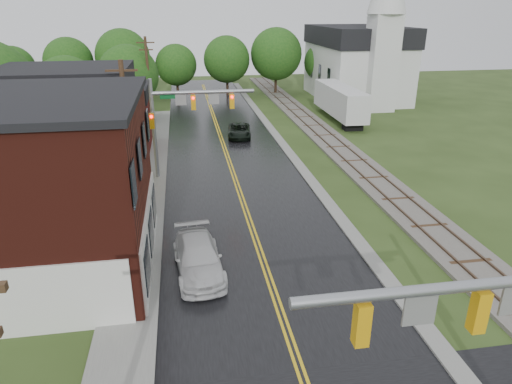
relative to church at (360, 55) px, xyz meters
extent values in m
cube|color=black|center=(-20.00, -23.74, -5.83)|extent=(10.00, 90.00, 0.02)
cube|color=gray|center=(-14.60, -18.74, -5.83)|extent=(0.80, 70.00, 0.12)
cube|color=gray|center=(-26.20, -28.74, -5.83)|extent=(2.40, 50.00, 0.12)
cube|color=silver|center=(-25.45, -38.74, -4.33)|extent=(0.10, 9.50, 3.00)
cube|color=tan|center=(-31.00, -27.74, -2.63)|extent=(8.00, 7.00, 6.40)
cube|color=#3F0F0C|center=(-30.00, -18.74, -3.63)|extent=(7.00, 6.00, 4.40)
cube|color=silver|center=(0.00, 1.26, -2.33)|extent=(10.00, 16.00, 7.00)
cube|color=black|center=(0.00, 1.26, 2.37)|extent=(10.40, 16.40, 2.40)
cube|color=silver|center=(0.00, -6.74, -0.33)|extent=(3.20, 3.20, 11.00)
cube|color=#59544C|center=(-10.00, -18.74, -5.73)|extent=(3.20, 80.00, 0.20)
cube|color=#4C3828|center=(-10.72, -18.74, -5.59)|extent=(0.10, 80.00, 0.12)
cube|color=#4C3828|center=(-9.28, -18.74, -5.59)|extent=(0.10, 80.00, 0.12)
cylinder|color=gray|center=(-18.00, -51.74, 0.37)|extent=(7.20, 0.26, 0.26)
cube|color=orange|center=(-17.28, -51.74, -0.33)|extent=(0.32, 0.30, 1.05)
cube|color=orange|center=(-20.02, -51.74, -0.33)|extent=(0.32, 0.30, 1.05)
cube|color=gray|center=(-18.72, -51.74, -0.13)|extent=(0.75, 0.06, 0.75)
cylinder|color=gray|center=(-25.60, -26.74, -2.23)|extent=(0.28, 0.28, 7.20)
cylinder|color=gray|center=(-22.00, -26.74, 0.37)|extent=(7.20, 0.26, 0.26)
cube|color=orange|center=(-22.72, -26.74, -0.33)|extent=(0.32, 0.30, 1.05)
cube|color=orange|center=(-19.98, -26.74, -0.33)|extent=(0.32, 0.30, 1.05)
cube|color=gray|center=(-23.58, -26.74, -0.13)|extent=(0.75, 0.06, 0.75)
cube|color=gray|center=(-21.28, -26.74, -0.13)|extent=(0.75, 0.06, 0.75)
cube|color=#0C5926|center=(-24.30, -26.74, 0.12)|extent=(1.40, 0.04, 0.30)
sphere|color=#FF0C0C|center=(-22.72, -26.92, 0.00)|extent=(0.20, 0.20, 0.20)
cylinder|color=#382616|center=(-26.80, -31.74, -1.33)|extent=(0.28, 0.28, 9.00)
cube|color=#382616|center=(-26.80, -31.74, 2.57)|extent=(1.80, 0.12, 0.12)
cube|color=#382616|center=(-26.80, -31.74, 1.87)|extent=(1.40, 0.12, 0.12)
cylinder|color=#382616|center=(-26.80, -9.74, -1.33)|extent=(0.28, 0.28, 9.00)
cube|color=#382616|center=(-26.80, -9.74, 2.57)|extent=(1.80, 0.12, 0.12)
cube|color=#382616|center=(-26.80, -9.74, 1.87)|extent=(1.40, 0.12, 0.12)
cylinder|color=black|center=(-34.00, -13.74, -4.48)|extent=(0.36, 0.36, 2.70)
sphere|color=#1A4714|center=(-34.00, -13.74, -1.18)|extent=(6.00, 6.00, 6.00)
sphere|color=#1A4714|center=(-33.40, -14.14, -1.71)|extent=(4.20, 4.20, 4.20)
cylinder|color=black|center=(-29.00, -7.74, -4.39)|extent=(0.36, 0.36, 2.88)
sphere|color=#1A4714|center=(-29.00, -7.74, -0.87)|extent=(6.40, 6.40, 6.40)
sphere|color=#1A4714|center=(-28.40, -8.14, -1.43)|extent=(4.48, 4.48, 4.48)
imported|color=black|center=(-18.21, -16.51, -5.20)|extent=(2.62, 4.79, 1.27)
imported|color=silver|center=(-23.20, -40.26, -5.08)|extent=(2.52, 5.36, 1.51)
cube|color=black|center=(-6.36, -15.53, -5.43)|extent=(1.90, 1.21, 0.80)
cylinder|color=gray|center=(-6.36, -8.25, -5.43)|extent=(0.16, 0.16, 0.80)
cube|color=silver|center=(-6.36, -11.16, -3.58)|extent=(2.60, 11.67, 2.91)
camera|label=1|loc=(-23.51, -59.20, 5.93)|focal=32.00mm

